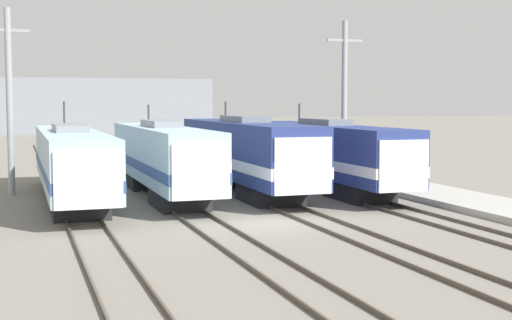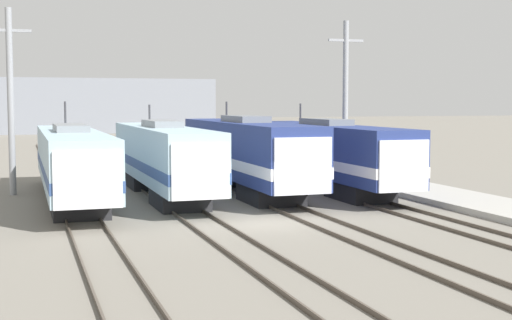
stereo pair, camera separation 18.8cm
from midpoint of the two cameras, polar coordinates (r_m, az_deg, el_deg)
ground_plane at (r=30.15m, az=0.37°, el=-5.09°), size 400.00×400.00×0.00m
rail_pair_far_left at (r=28.66m, az=-13.36°, el=-5.58°), size 1.51×120.00×0.15m
rail_pair_center_left at (r=29.46m, az=-4.04°, el=-5.18°), size 1.51×120.00×0.15m
rail_pair_center_right at (r=30.98m, az=4.56°, el=-4.70°), size 1.51×120.00×0.15m
rail_pair_far_right at (r=33.13m, az=12.19°, el=-4.18°), size 1.51×120.00×0.15m
locomotive_far_left at (r=37.41m, az=-14.70°, el=-0.17°), size 2.92×19.41×5.14m
locomotive_center_left at (r=38.23m, az=-7.57°, el=0.15°), size 2.79×17.36×4.95m
locomotive_center_right at (r=39.62m, az=-0.85°, el=0.50°), size 3.04×17.39×5.13m
locomotive_far_right at (r=41.05m, az=5.64°, el=0.49°), size 2.83×17.91×5.02m
catenary_tower_left at (r=41.09m, az=-19.24°, el=4.63°), size 2.36×0.35×10.19m
catenary_tower_right at (r=45.53m, az=6.95°, el=4.83°), size 2.36×0.35×10.19m
platform at (r=35.57m, az=18.35°, el=-3.58°), size 4.00×120.00×0.31m
depot_building at (r=123.02m, az=-12.76°, el=4.26°), size 38.02×10.29×8.97m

